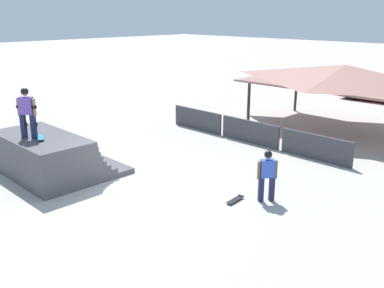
# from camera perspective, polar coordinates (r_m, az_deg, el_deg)

# --- Properties ---
(ground_plane) EXTENTS (160.00, 160.00, 0.00)m
(ground_plane) POSITION_cam_1_polar(r_m,az_deg,el_deg) (14.86, -7.66, -6.05)
(ground_plane) COLOR #ADA8A0
(quarter_pipe_ramp) EXTENTS (4.15, 3.64, 1.55)m
(quarter_pipe_ramp) POSITION_cam_1_polar(r_m,az_deg,el_deg) (16.67, -18.47, -1.63)
(quarter_pipe_ramp) COLOR #4C4C51
(quarter_pipe_ramp) RESTS_ON ground
(skater_on_deck) EXTENTS (0.71, 0.59, 1.79)m
(skater_on_deck) POSITION_cam_1_polar(r_m,az_deg,el_deg) (15.98, -21.18, 4.30)
(skater_on_deck) COLOR #1E2347
(skater_on_deck) RESTS_ON quarter_pipe_ramp
(skateboard_on_deck) EXTENTS (0.78, 0.49, 0.09)m
(skateboard_on_deck) POSITION_cam_1_polar(r_m,az_deg,el_deg) (15.89, -19.57, 0.78)
(skateboard_on_deck) COLOR blue
(skateboard_on_deck) RESTS_ON quarter_pipe_ramp
(bystander_walking) EXTENTS (0.48, 0.60, 1.70)m
(bystander_walking) POSITION_cam_1_polar(r_m,az_deg,el_deg) (13.72, 10.01, -3.67)
(bystander_walking) COLOR #1E2347
(bystander_walking) RESTS_ON ground
(skateboard_on_ground) EXTENTS (0.28, 0.79, 0.09)m
(skateboard_on_ground) POSITION_cam_1_polar(r_m,az_deg,el_deg) (13.92, 5.82, -7.36)
(skateboard_on_ground) COLOR blue
(skateboard_on_ground) RESTS_ON ground
(barrier_fence) EXTENTS (9.96, 0.12, 1.05)m
(barrier_fence) POSITION_cam_1_polar(r_m,az_deg,el_deg) (20.00, 7.72, 1.63)
(barrier_fence) COLOR #3D3D42
(barrier_fence) RESTS_ON ground
(pavilion_shelter) EXTENTS (9.67, 5.54, 3.36)m
(pavilion_shelter) POSITION_cam_1_polar(r_m,az_deg,el_deg) (22.84, 19.71, 8.61)
(pavilion_shelter) COLOR #2D2D33
(pavilion_shelter) RESTS_ON ground
(parked_car_red) EXTENTS (4.48, 1.79, 1.27)m
(parked_car_red) POSITION_cam_1_polar(r_m,az_deg,el_deg) (31.97, 23.26, 6.34)
(parked_car_red) COLOR red
(parked_car_red) RESTS_ON ground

